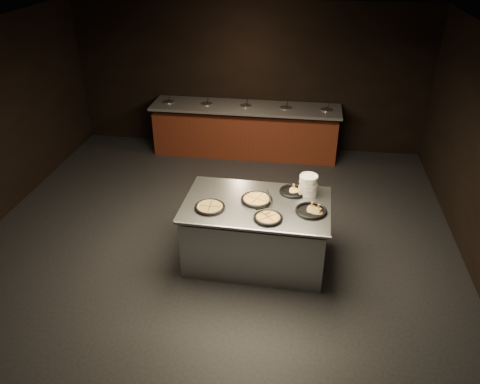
{
  "coord_description": "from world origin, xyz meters",
  "views": [
    {
      "loc": [
        1.17,
        -5.08,
        4.08
      ],
      "look_at": [
        0.37,
        0.3,
        0.96
      ],
      "focal_mm": 35.0,
      "sensor_mm": 36.0,
      "label": 1
    }
  ],
  "objects_px": {
    "serving_counter": "(256,233)",
    "pan_veggie_whole": "(210,207)",
    "plate_stack": "(308,185)",
    "pan_cheese_whole": "(257,199)"
  },
  "relations": [
    {
      "from": "plate_stack",
      "to": "pan_veggie_whole",
      "type": "bearing_deg",
      "value": -155.7
    },
    {
      "from": "plate_stack",
      "to": "pan_veggie_whole",
      "type": "xyz_separation_m",
      "value": [
        -1.23,
        -0.56,
        -0.12
      ]
    },
    {
      "from": "serving_counter",
      "to": "pan_cheese_whole",
      "type": "bearing_deg",
      "value": 99.0
    },
    {
      "from": "pan_veggie_whole",
      "to": "pan_cheese_whole",
      "type": "distance_m",
      "value": 0.64
    },
    {
      "from": "plate_stack",
      "to": "pan_veggie_whole",
      "type": "distance_m",
      "value": 1.36
    },
    {
      "from": "plate_stack",
      "to": "serving_counter",
      "type": "bearing_deg",
      "value": -152.26
    },
    {
      "from": "plate_stack",
      "to": "pan_cheese_whole",
      "type": "bearing_deg",
      "value": -157.15
    },
    {
      "from": "serving_counter",
      "to": "plate_stack",
      "type": "height_order",
      "value": "plate_stack"
    },
    {
      "from": "serving_counter",
      "to": "pan_veggie_whole",
      "type": "xyz_separation_m",
      "value": [
        -0.58,
        -0.21,
        0.5
      ]
    },
    {
      "from": "serving_counter",
      "to": "pan_veggie_whole",
      "type": "bearing_deg",
      "value": -158.41
    }
  ]
}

